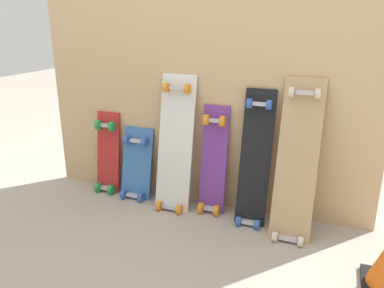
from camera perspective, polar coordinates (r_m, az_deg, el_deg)
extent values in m
plane|color=#A89E8E|center=(2.58, 0.56, -8.95)|extent=(12.00, 12.00, 0.00)
cube|color=tan|center=(2.39, 1.23, 10.59)|extent=(2.18, 0.04, 1.73)
cube|color=#B22626|center=(2.77, -12.37, -1.84)|extent=(0.17, 0.10, 0.63)
cube|color=#B7B7BF|center=(2.81, -12.67, -6.43)|extent=(0.08, 0.04, 0.03)
cube|color=#B7B7BF|center=(2.70, -12.63, 2.73)|extent=(0.08, 0.04, 0.03)
cylinder|color=#268C3F|center=(2.82, -13.79, -6.33)|extent=(0.03, 0.07, 0.07)
cylinder|color=#268C3F|center=(2.77, -11.93, -6.71)|extent=(0.03, 0.07, 0.07)
cylinder|color=#268C3F|center=(2.72, -13.79, 2.78)|extent=(0.03, 0.07, 0.07)
cylinder|color=#268C3F|center=(2.66, -11.87, 2.58)|extent=(0.03, 0.07, 0.07)
cube|color=#386BAD|center=(2.65, -8.23, -3.55)|extent=(0.22, 0.14, 0.55)
cube|color=#B7B7BF|center=(2.67, -8.74, -7.59)|extent=(0.10, 0.04, 0.03)
cube|color=#B7B7BF|center=(2.60, -8.23, 0.46)|extent=(0.10, 0.04, 0.03)
cylinder|color=#3359B2|center=(2.69, -10.18, -7.41)|extent=(0.03, 0.06, 0.06)
cylinder|color=#3359B2|center=(2.62, -7.64, -7.92)|extent=(0.03, 0.06, 0.06)
cylinder|color=#3359B2|center=(2.62, -9.70, 0.60)|extent=(0.03, 0.06, 0.06)
cylinder|color=#3359B2|center=(2.55, -7.10, 0.27)|extent=(0.03, 0.06, 0.06)
cube|color=silver|center=(2.43, -2.50, -0.67)|extent=(0.23, 0.20, 0.92)
cube|color=#B7B7BF|center=(2.49, -3.30, -9.37)|extent=(0.10, 0.04, 0.03)
cube|color=#B7B7BF|center=(2.38, -2.15, 8.31)|extent=(0.10, 0.04, 0.03)
cylinder|color=orange|center=(2.50, -4.97, -9.18)|extent=(0.03, 0.06, 0.06)
cylinder|color=orange|center=(2.45, -1.92, -9.76)|extent=(0.03, 0.06, 0.06)
cylinder|color=orange|center=(2.40, -3.90, 8.41)|extent=(0.03, 0.06, 0.06)
cylinder|color=orange|center=(2.34, -0.69, 8.22)|extent=(0.03, 0.06, 0.06)
cube|color=#6B338C|center=(2.41, 3.26, -3.07)|extent=(0.17, 0.13, 0.74)
cube|color=#B7B7BF|center=(2.46, 2.65, -9.59)|extent=(0.08, 0.04, 0.03)
cube|color=#B7B7BF|center=(2.34, 3.53, 3.55)|extent=(0.08, 0.04, 0.03)
cylinder|color=orange|center=(2.46, 1.37, -9.51)|extent=(0.03, 0.07, 0.07)
cylinder|color=orange|center=(2.43, 3.69, -9.90)|extent=(0.03, 0.07, 0.07)
cylinder|color=orange|center=(2.34, 2.19, 3.63)|extent=(0.03, 0.07, 0.07)
cylinder|color=orange|center=(2.31, 4.62, 3.40)|extent=(0.03, 0.07, 0.07)
cube|color=black|center=(2.29, 9.37, -2.92)|extent=(0.18, 0.21, 0.87)
cube|color=#B7B7BF|center=(2.35, 8.42, -11.49)|extent=(0.08, 0.04, 0.03)
cube|color=#B7B7BF|center=(2.24, 10.10, 5.88)|extent=(0.08, 0.04, 0.03)
cylinder|color=#3359B2|center=(2.34, 6.96, -11.39)|extent=(0.03, 0.06, 0.06)
cylinder|color=#3359B2|center=(2.32, 9.71, -11.81)|extent=(0.03, 0.06, 0.06)
cylinder|color=#3359B2|center=(2.24, 8.60, 6.03)|extent=(0.03, 0.06, 0.06)
cylinder|color=#3359B2|center=(2.22, 11.45, 5.76)|extent=(0.03, 0.06, 0.06)
cube|color=tan|center=(2.20, 15.37, -3.19)|extent=(0.22, 0.31, 0.95)
cube|color=#B7B7BF|center=(2.24, 14.14, -13.53)|extent=(0.10, 0.04, 0.03)
cube|color=#B7B7BF|center=(2.19, 16.50, 7.31)|extent=(0.10, 0.04, 0.03)
cylinder|color=beige|center=(2.23, 12.27, -13.39)|extent=(0.03, 0.05, 0.05)
cylinder|color=beige|center=(2.22, 15.92, -13.86)|extent=(0.03, 0.05, 0.05)
cylinder|color=beige|center=(2.18, 14.65, 7.55)|extent=(0.03, 0.05, 0.05)
cylinder|color=beige|center=(2.17, 18.31, 7.18)|extent=(0.03, 0.05, 0.05)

